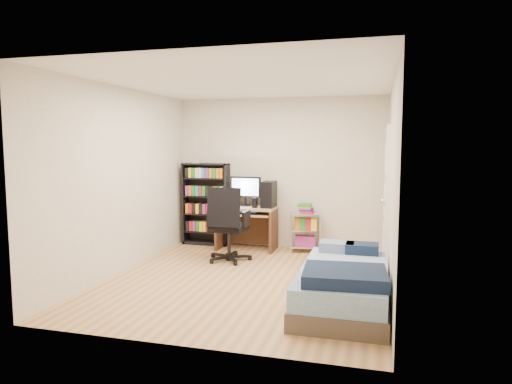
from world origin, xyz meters
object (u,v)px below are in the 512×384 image
(computer_desk, at_px, (253,210))
(office_chair, at_px, (228,238))
(bed, at_px, (344,284))
(media_shelf, at_px, (206,203))

(computer_desk, bearing_deg, office_chair, -99.89)
(bed, bearing_deg, computer_desk, 125.50)
(media_shelf, height_order, computer_desk, media_shelf)
(media_shelf, bearing_deg, office_chair, -53.88)
(computer_desk, xyz_separation_m, bed, (1.65, -2.31, -0.41))
(office_chair, distance_m, bed, 2.31)
(bed, bearing_deg, office_chair, 141.08)
(office_chair, bearing_deg, computer_desk, 80.96)
(computer_desk, height_order, office_chair, computer_desk)
(computer_desk, relative_size, office_chair, 1.07)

